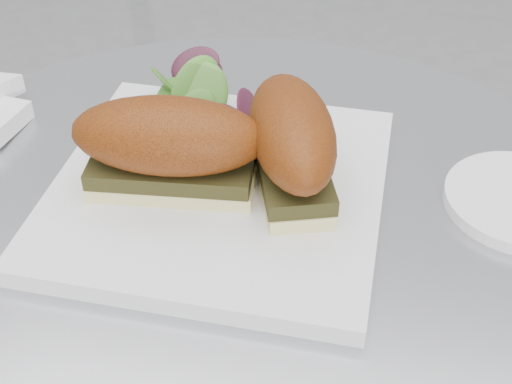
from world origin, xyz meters
TOP-DOWN VIEW (x-y plane):
  - plate at (-0.02, 0.06)m, footprint 0.28×0.28m
  - sandwich_left at (-0.06, 0.05)m, footprint 0.16×0.08m
  - sandwich_right at (0.03, 0.07)m, footprint 0.11×0.16m
  - salad at (-0.06, 0.13)m, footprint 0.12×0.12m

SIDE VIEW (x-z plane):
  - plate at x=-0.02m, z-range 0.73..0.75m
  - salad at x=-0.06m, z-range 0.75..0.80m
  - sandwich_left at x=-0.06m, z-range 0.75..0.83m
  - sandwich_right at x=0.03m, z-range 0.75..0.83m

